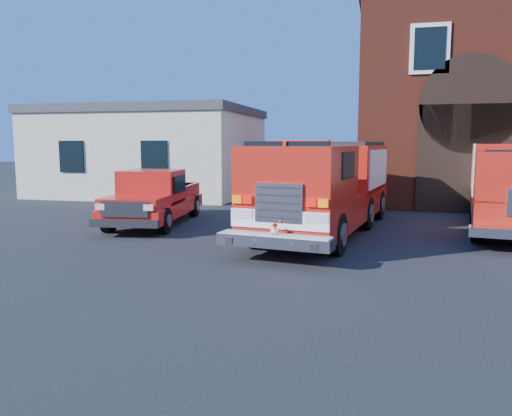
# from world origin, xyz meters

# --- Properties ---
(ground) EXTENTS (100.00, 100.00, 0.00)m
(ground) POSITION_xyz_m (0.00, 0.00, 0.00)
(ground) COLOR black
(ground) RESTS_ON ground
(parking_stripe_far) EXTENTS (0.12, 3.00, 0.01)m
(parking_stripe_far) POSITION_xyz_m (6.50, 7.00, 0.00)
(parking_stripe_far) COLOR gold
(parking_stripe_far) RESTS_ON ground
(side_building) EXTENTS (10.20, 8.20, 4.35)m
(side_building) POSITION_xyz_m (-9.00, 13.00, 2.20)
(side_building) COLOR beige
(side_building) RESTS_ON ground
(fire_engine) EXTENTS (3.65, 8.86, 2.65)m
(fire_engine) POSITION_xyz_m (0.90, 3.70, 1.37)
(fire_engine) COLOR black
(fire_engine) RESTS_ON ground
(pickup_truck) EXTENTS (2.54, 5.52, 1.74)m
(pickup_truck) POSITION_xyz_m (-4.62, 3.92, 0.82)
(pickup_truck) COLOR black
(pickup_truck) RESTS_ON ground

